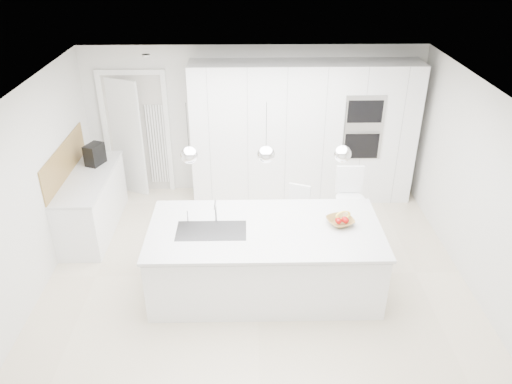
{
  "coord_description": "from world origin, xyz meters",
  "views": [
    {
      "loc": [
        -0.11,
        -5.35,
        4.17
      ],
      "look_at": [
        0.0,
        0.3,
        1.1
      ],
      "focal_mm": 35.0,
      "sensor_mm": 36.0,
      "label": 1
    }
  ],
  "objects_px": {
    "espresso_machine": "(95,154)",
    "bar_stool_left": "(299,220)",
    "bar_stool_right": "(349,211)",
    "fruit_bowl": "(340,221)",
    "island_base": "(265,262)"
  },
  "relations": [
    {
      "from": "island_base",
      "to": "fruit_bowl",
      "type": "height_order",
      "value": "fruit_bowl"
    },
    {
      "from": "espresso_machine",
      "to": "bar_stool_left",
      "type": "xyz_separation_m",
      "value": [
        3.05,
        -1.02,
        -0.58
      ]
    },
    {
      "from": "island_base",
      "to": "bar_stool_left",
      "type": "bearing_deg",
      "value": 60.02
    },
    {
      "from": "island_base",
      "to": "fruit_bowl",
      "type": "distance_m",
      "value": 1.06
    },
    {
      "from": "island_base",
      "to": "espresso_machine",
      "type": "bearing_deg",
      "value": 142.85
    },
    {
      "from": "bar_stool_left",
      "to": "island_base",
      "type": "bearing_deg",
      "value": -98.52
    },
    {
      "from": "fruit_bowl",
      "to": "island_base",
      "type": "bearing_deg",
      "value": -172.62
    },
    {
      "from": "espresso_machine",
      "to": "bar_stool_right",
      "type": "bearing_deg",
      "value": 7.31
    },
    {
      "from": "bar_stool_left",
      "to": "bar_stool_right",
      "type": "bearing_deg",
      "value": 25.35
    },
    {
      "from": "espresso_machine",
      "to": "bar_stool_right",
      "type": "xyz_separation_m",
      "value": [
        3.74,
        -0.98,
        -0.46
      ]
    },
    {
      "from": "island_base",
      "to": "fruit_bowl",
      "type": "bearing_deg",
      "value": 7.38
    },
    {
      "from": "espresso_machine",
      "to": "bar_stool_left",
      "type": "bearing_deg",
      "value": 3.35
    },
    {
      "from": "fruit_bowl",
      "to": "bar_stool_right",
      "type": "xyz_separation_m",
      "value": [
        0.29,
        0.82,
        -0.33
      ]
    },
    {
      "from": "island_base",
      "to": "bar_stool_left",
      "type": "relative_size",
      "value": 2.88
    },
    {
      "from": "island_base",
      "to": "bar_stool_right",
      "type": "xyz_separation_m",
      "value": [
        1.21,
        0.94,
        0.17
      ]
    }
  ]
}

